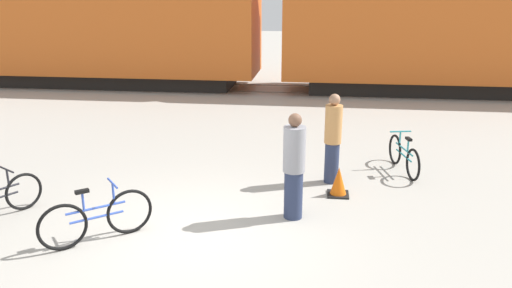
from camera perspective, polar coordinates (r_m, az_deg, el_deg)
ground_plane at (r=8.06m, az=-6.96°, el=-10.17°), size 80.00×80.00×0.00m
freight_train at (r=19.18m, az=1.73°, el=14.47°), size 25.71×3.09×5.30m
rail_near at (r=18.81m, az=1.44°, el=5.95°), size 37.71×0.07×0.01m
rail_far at (r=20.21m, az=1.86°, el=6.74°), size 37.71×0.07×0.01m
bicycle_teal at (r=10.93m, az=16.52°, el=-1.29°), size 0.49×1.64×0.82m
bicycle_blue at (r=8.00m, az=-17.70°, el=-8.06°), size 1.38×1.15×0.91m
person_in_tan at (r=9.85m, az=8.77°, el=0.61°), size 0.33×0.33×1.80m
person_in_grey at (r=8.23m, az=4.36°, el=-2.62°), size 0.37×0.37×1.81m
traffic_cone at (r=9.45m, az=9.41°, el=-4.34°), size 0.40×0.40×0.55m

